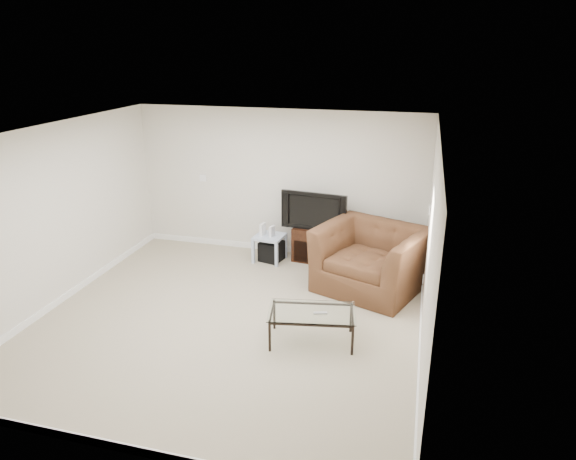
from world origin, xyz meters
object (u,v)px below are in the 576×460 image
(subwoofer, at_px, (272,251))
(recliner, at_px, (371,249))
(side_table, at_px, (270,248))
(tv_stand, at_px, (316,244))
(coffee_table, at_px, (312,326))
(television, at_px, (316,210))

(subwoofer, height_order, recliner, recliner)
(subwoofer, bearing_deg, side_table, -151.95)
(tv_stand, distance_m, coffee_table, 2.57)
(recliner, xyz_separation_m, coffee_table, (-0.53, -1.67, -0.44))
(side_table, bearing_deg, television, 15.11)
(side_table, distance_m, recliner, 1.92)
(side_table, relative_size, recliner, 0.32)
(subwoofer, relative_size, coffee_table, 0.33)
(tv_stand, distance_m, side_table, 0.78)
(television, distance_m, subwoofer, 1.05)
(television, relative_size, side_table, 2.20)
(tv_stand, height_order, television, television)
(side_table, height_order, subwoofer, side_table)
(subwoofer, distance_m, recliner, 1.91)
(tv_stand, height_order, recliner, recliner)
(subwoofer, bearing_deg, television, 14.52)
(television, relative_size, coffee_table, 0.98)
(recliner, bearing_deg, coffee_table, -87.07)
(recliner, bearing_deg, side_table, -179.13)
(tv_stand, distance_m, television, 0.61)
(recliner, bearing_deg, tv_stand, 160.30)
(television, height_order, coffee_table, television)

